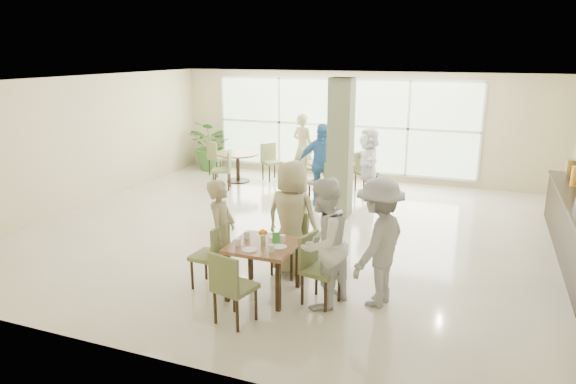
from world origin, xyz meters
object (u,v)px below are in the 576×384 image
(main_table, at_px, (263,251))
(adult_a, at_px, (321,164))
(teen_standing, at_px, (379,242))
(teen_left, at_px, (222,233))
(round_table_right, at_px, (331,169))
(teen_right, at_px, (323,243))
(teen_far, at_px, (292,218))
(adult_standing, at_px, (303,147))
(round_table_left, at_px, (238,160))
(adult_b, at_px, (368,163))
(potted_plant, at_px, (212,145))

(main_table, relative_size, adult_a, 0.50)
(teen_standing, bearing_deg, teen_left, -69.94)
(round_table_right, relative_size, teen_right, 0.65)
(adult_a, bearing_deg, teen_left, -112.45)
(main_table, xyz_separation_m, adult_a, (-0.62, 4.56, 0.25))
(round_table_right, bearing_deg, adult_a, -88.02)
(teen_left, distance_m, teen_far, 1.10)
(main_table, bearing_deg, teen_right, -0.05)
(main_table, height_order, teen_standing, teen_standing)
(main_table, height_order, adult_standing, adult_standing)
(main_table, distance_m, adult_standing, 6.62)
(round_table_right, height_order, adult_a, adult_a)
(round_table_left, bearing_deg, adult_b, -3.15)
(round_table_left, height_order, adult_standing, adult_standing)
(teen_standing, relative_size, adult_b, 1.09)
(teen_left, relative_size, teen_right, 0.90)
(teen_far, height_order, adult_standing, adult_standing)
(potted_plant, bearing_deg, teen_standing, -46.29)
(main_table, bearing_deg, adult_standing, 104.84)
(main_table, xyz_separation_m, adult_b, (0.23, 5.48, 0.16))
(main_table, relative_size, teen_standing, 0.51)
(teen_standing, bearing_deg, adult_a, -139.01)
(adult_a, bearing_deg, potted_plant, 130.29)
(teen_far, distance_m, adult_b, 4.64)
(teen_far, height_order, adult_b, teen_far)
(teen_left, distance_m, adult_b, 5.47)
(teen_standing, xyz_separation_m, adult_a, (-2.15, 4.25, 0.02))
(adult_standing, bearing_deg, teen_left, 121.09)
(main_table, bearing_deg, teen_standing, 11.52)
(main_table, distance_m, potted_plant, 8.05)
(potted_plant, distance_m, teen_far, 7.43)
(round_table_right, height_order, teen_right, teen_right)
(teen_left, distance_m, adult_standing, 6.39)
(potted_plant, distance_m, adult_a, 4.44)
(adult_a, xyz_separation_m, adult_standing, (-1.07, 1.83, -0.01))
(potted_plant, xyz_separation_m, teen_far, (4.64, -5.80, 0.17))
(teen_right, height_order, adult_b, teen_right)
(teen_standing, height_order, adult_a, adult_a)
(main_table, distance_m, teen_left, 0.70)
(teen_left, bearing_deg, main_table, -105.63)
(round_table_left, distance_m, teen_right, 7.00)
(main_table, height_order, teen_left, teen_left)
(teen_left, xyz_separation_m, teen_far, (0.78, 0.76, 0.09))
(teen_left, xyz_separation_m, teen_right, (1.54, -0.09, 0.09))
(round_table_right, distance_m, adult_a, 0.97)
(teen_standing, bearing_deg, round_table_left, -124.23)
(round_table_left, bearing_deg, main_table, -60.35)
(teen_left, xyz_separation_m, adult_a, (0.06, 4.48, 0.11))
(round_table_left, height_order, adult_a, adult_a)
(round_table_right, xyz_separation_m, teen_right, (1.51, -5.48, 0.29))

